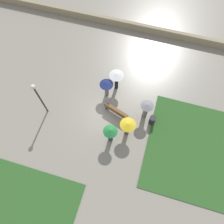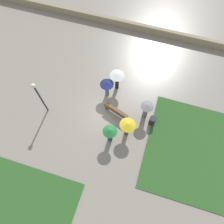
% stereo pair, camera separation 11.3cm
% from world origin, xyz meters
% --- Properties ---
extents(ground_plane, '(90.00, 90.00, 0.00)m').
position_xyz_m(ground_plane, '(0.00, 0.00, 0.00)').
color(ground_plane, gray).
extents(lawn_patch_near, '(7.38, 7.40, 0.06)m').
position_xyz_m(lawn_patch_near, '(-7.65, 1.07, 0.03)').
color(lawn_patch_near, '#2D5B26').
rests_on(lawn_patch_near, ground_plane).
extents(parapet_wall, '(45.00, 0.35, 0.77)m').
position_xyz_m(parapet_wall, '(0.00, -9.19, 0.39)').
color(parapet_wall, gray).
rests_on(parapet_wall, ground_plane).
extents(park_bench, '(2.00, 1.03, 0.90)m').
position_xyz_m(park_bench, '(-1.11, -0.09, 0.48)').
color(park_bench, brown).
rests_on(park_bench, ground_plane).
extents(lamp_post, '(0.32, 0.32, 3.74)m').
position_xyz_m(lamp_post, '(4.12, 1.17, 2.46)').
color(lamp_post, '#2D2D30').
rests_on(lamp_post, ground_plane).
extents(trash_bin, '(0.50, 0.50, 0.88)m').
position_xyz_m(trash_bin, '(-3.94, -0.17, 0.44)').
color(trash_bin, '#232326').
rests_on(trash_bin, ground_plane).
extents(crowd_person_navy, '(1.05, 1.05, 1.78)m').
position_xyz_m(crowd_person_navy, '(0.08, -1.58, 1.36)').
color(crowd_person_navy, slate).
rests_on(crowd_person_navy, ground_plane).
extents(crowd_person_grey, '(0.95, 0.95, 1.90)m').
position_xyz_m(crowd_person_grey, '(-3.27, -0.57, 1.25)').
color(crowd_person_grey, slate).
rests_on(crowd_person_grey, ground_plane).
extents(crowd_person_yellow, '(1.13, 1.13, 1.82)m').
position_xyz_m(crowd_person_yellow, '(-2.31, 1.19, 1.35)').
color(crowd_person_yellow, '#47382D').
rests_on(crowd_person_yellow, ground_plane).
extents(crowd_person_green, '(1.00, 1.00, 1.94)m').
position_xyz_m(crowd_person_green, '(-1.30, 2.01, 1.37)').
color(crowd_person_green, '#282D47').
rests_on(crowd_person_green, ground_plane).
extents(crowd_person_white, '(1.13, 1.13, 1.94)m').
position_xyz_m(crowd_person_white, '(-0.49, -2.44, 1.49)').
color(crowd_person_white, black).
rests_on(crowd_person_white, ground_plane).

